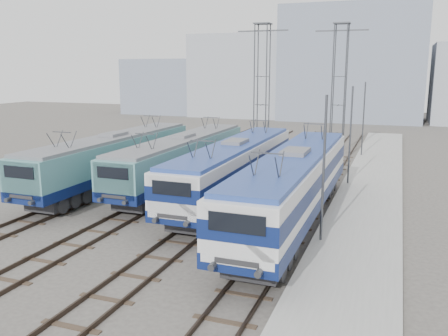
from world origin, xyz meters
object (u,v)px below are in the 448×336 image
at_px(locomotive_far_left, 113,156).
at_px(catenary_tower_west, 262,86).
at_px(locomotive_far_right, 294,181).
at_px(mast_front, 323,173).
at_px(locomotive_center_left, 182,157).
at_px(mast_rear, 363,121).
at_px(catenary_tower_east, 339,86).
at_px(locomotive_center_right, 234,165).
at_px(mast_mid, 350,138).

distance_m(locomotive_far_left, catenary_tower_west, 15.88).
relative_size(locomotive_far_left, catenary_tower_west, 1.48).
relative_size(locomotive_far_right, mast_front, 2.69).
xyz_separation_m(locomotive_center_left, mast_front, (10.85, -7.92, 1.34)).
relative_size(locomotive_far_right, mast_rear, 2.69).
bearing_deg(locomotive_far_right, mast_rear, 85.10).
bearing_deg(locomotive_center_left, locomotive_far_left, -160.45).
bearing_deg(catenary_tower_east, mast_rear, 43.60).
relative_size(locomotive_center_left, locomotive_center_right, 0.97).
bearing_deg(mast_mid, locomotive_center_left, -159.40).
bearing_deg(mast_mid, locomotive_far_right, -100.94).
height_order(catenary_tower_east, mast_front, catenary_tower_east).
relative_size(mast_mid, mast_rear, 1.00).
distance_m(catenary_tower_west, mast_rear, 9.99).
relative_size(locomotive_center_right, locomotive_far_right, 0.94).
bearing_deg(locomotive_center_right, mast_mid, 43.23).
bearing_deg(mast_front, catenary_tower_west, 113.27).
relative_size(locomotive_far_left, locomotive_far_right, 0.94).
xyz_separation_m(catenary_tower_west, mast_front, (8.60, -20.00, -3.14)).
bearing_deg(locomotive_center_right, catenary_tower_west, 99.15).
distance_m(mast_mid, mast_rear, 12.00).
height_order(locomotive_far_right, mast_rear, mast_rear).
bearing_deg(locomotive_center_left, locomotive_far_right, -31.39).
distance_m(mast_front, mast_rear, 24.00).
xyz_separation_m(locomotive_far_right, catenary_tower_east, (-0.25, 19.57, 4.25)).
distance_m(mast_front, mast_mid, 12.00).
bearing_deg(mast_rear, mast_front, -90.00).
relative_size(locomotive_far_right, mast_mid, 2.69).
bearing_deg(locomotive_far_right, mast_mid, 79.06).
bearing_deg(mast_rear, locomotive_far_left, -130.97).
height_order(locomotive_center_left, mast_mid, mast_mid).
distance_m(locomotive_far_left, mast_mid, 16.42).
height_order(locomotive_center_right, mast_rear, mast_rear).
xyz_separation_m(catenary_tower_east, mast_rear, (2.10, 2.00, -3.14)).
bearing_deg(locomotive_far_left, locomotive_center_left, 19.55).
distance_m(locomotive_far_left, mast_front, 16.65).
bearing_deg(catenary_tower_west, mast_rear, 24.94).
bearing_deg(mast_front, mast_rear, 90.00).
relative_size(locomotive_center_right, catenary_tower_west, 1.48).
bearing_deg(mast_mid, mast_rear, 90.00).
height_order(locomotive_center_right, mast_mid, mast_mid).
height_order(locomotive_center_left, mast_front, mast_front).
relative_size(locomotive_far_right, catenary_tower_west, 1.57).
relative_size(locomotive_far_left, locomotive_center_right, 1.00).
height_order(locomotive_far_left, catenary_tower_east, catenary_tower_east).
relative_size(locomotive_far_right, catenary_tower_east, 1.57).
xyz_separation_m(locomotive_far_left, catenary_tower_west, (6.75, 13.68, 4.43)).
xyz_separation_m(locomotive_far_right, mast_mid, (1.85, 9.57, 1.11)).
relative_size(locomotive_center_left, mast_front, 2.47).
relative_size(catenary_tower_west, catenary_tower_east, 1.00).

